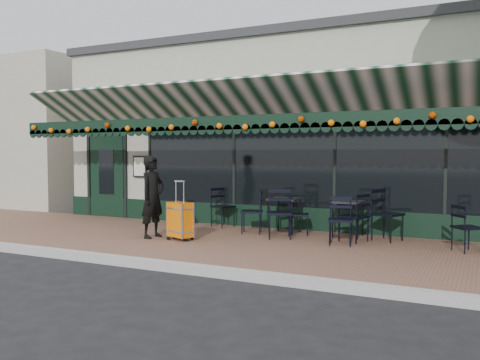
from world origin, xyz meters
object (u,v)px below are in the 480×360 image
at_px(cafe_table_a, 348,204).
at_px(chair_a_front, 340,221).
at_px(cafe_table_b, 285,202).
at_px(chair_b_right, 299,215).
at_px(woman, 153,197).
at_px(suitcase, 180,220).
at_px(chair_b_left, 252,212).
at_px(chair_b_front, 280,214).
at_px(chair_a_extra, 467,228).
at_px(chair_a_right, 387,215).
at_px(chair_solo, 223,207).
at_px(chair_a_left, 354,217).

bearing_deg(cafe_table_a, chair_a_front, -84.06).
bearing_deg(cafe_table_b, chair_a_front, -30.80).
bearing_deg(chair_b_right, chair_a_front, -146.16).
height_order(woman, suitcase, woman).
height_order(chair_b_left, chair_b_front, chair_b_front).
distance_m(cafe_table_b, chair_a_extra, 3.59).
relative_size(woman, chair_b_right, 2.02).
xyz_separation_m(cafe_table_a, chair_b_left, (-1.94, -0.45, -0.21)).
xyz_separation_m(cafe_table_a, chair_a_extra, (2.23, -0.67, -0.25)).
relative_size(suitcase, chair_b_front, 1.17).
xyz_separation_m(chair_a_right, chair_b_front, (-1.98, -0.64, -0.01)).
relative_size(woman, suitcase, 1.43).
height_order(cafe_table_b, chair_a_right, chair_a_right).
height_order(chair_a_right, chair_solo, chair_a_right).
relative_size(chair_a_right, chair_solo, 1.11).
height_order(woman, chair_a_right, woman).
bearing_deg(chair_b_front, cafe_table_a, 9.77).
relative_size(chair_b_right, chair_solo, 0.90).
relative_size(woman, chair_a_front, 1.83).
bearing_deg(chair_solo, chair_b_right, -77.11).
relative_size(chair_a_right, chair_a_front, 1.12).
bearing_deg(chair_a_extra, chair_b_front, 52.31).
distance_m(chair_a_right, chair_b_front, 2.08).
xyz_separation_m(chair_a_left, chair_b_left, (-2.18, 0.07, -0.02)).
relative_size(chair_a_extra, chair_b_right, 1.01).
bearing_deg(chair_b_right, chair_solo, 62.16).
distance_m(chair_a_front, chair_solo, 3.25).
bearing_deg(cafe_table_a, chair_a_extra, -16.77).
bearing_deg(chair_b_right, woman, 104.61).
relative_size(suitcase, chair_a_right, 1.14).
bearing_deg(woman, chair_solo, -10.20).
bearing_deg(chair_b_front, chair_solo, 128.51).
height_order(suitcase, cafe_table_b, suitcase).
relative_size(chair_a_left, chair_solo, 1.04).
bearing_deg(chair_solo, suitcase, -155.12).
height_order(suitcase, chair_solo, suitcase).
bearing_deg(suitcase, cafe_table_a, 53.44).
xyz_separation_m(chair_a_left, chair_a_front, (-0.14, -0.45, -0.02)).
height_order(suitcase, chair_b_front, suitcase).
bearing_deg(woman, chair_b_front, -60.65).
bearing_deg(chair_a_right, cafe_table_a, 102.86).
relative_size(chair_a_left, chair_b_front, 0.96).
relative_size(suitcase, chair_b_left, 1.28).
relative_size(chair_a_extra, chair_b_front, 0.83).
bearing_deg(chair_a_left, chair_b_right, -85.56).
height_order(chair_a_extra, chair_b_right, chair_a_extra).
xyz_separation_m(chair_a_extra, chair_solo, (-5.17, 0.82, 0.04)).
distance_m(cafe_table_a, chair_a_front, 1.00).
distance_m(woman, chair_a_extra, 5.84).
distance_m(chair_a_extra, chair_solo, 5.24).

